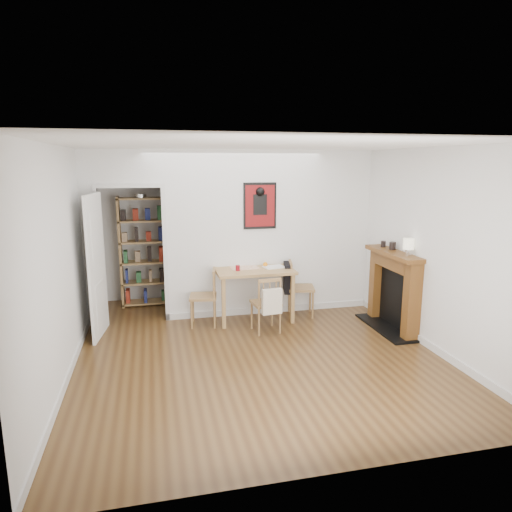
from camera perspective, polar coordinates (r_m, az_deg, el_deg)
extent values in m
plane|color=brown|center=(6.18, -0.28, -11.33)|extent=(5.20, 5.20, 0.00)
plane|color=silver|center=(8.32, -4.23, 3.90)|extent=(4.50, 0.00, 4.50)
plane|color=silver|center=(3.39, 9.46, -7.56)|extent=(4.50, 0.00, 4.50)
plane|color=silver|center=(5.75, -22.73, -0.41)|extent=(0.00, 5.20, 5.20)
plane|color=silver|center=(6.66, 18.96, 1.38)|extent=(0.00, 5.20, 5.20)
plane|color=white|center=(5.70, -0.31, 13.54)|extent=(5.20, 5.20, 0.00)
cube|color=silver|center=(7.28, 1.71, 2.82)|extent=(3.35, 0.10, 2.60)
cube|color=silver|center=(7.10, -19.90, 1.92)|extent=(0.25, 0.10, 2.60)
cube|color=silver|center=(6.96, -15.71, 10.49)|extent=(0.90, 0.10, 0.55)
cube|color=silver|center=(7.13, -18.99, -0.22)|extent=(0.06, 0.14, 2.05)
cube|color=silver|center=(7.09, -11.27, 0.12)|extent=(0.06, 0.14, 2.05)
cube|color=silver|center=(7.51, 1.77, -6.71)|extent=(3.35, 0.02, 0.10)
cube|color=silver|center=(5.57, -22.63, -14.35)|extent=(0.02, 4.00, 0.10)
cube|color=silver|center=(6.50, 20.97, -10.47)|extent=(0.02, 4.00, 0.10)
cube|color=white|center=(6.68, -19.29, -1.23)|extent=(0.15, 0.80, 2.00)
cube|color=black|center=(7.12, 0.49, 6.28)|extent=(0.52, 0.02, 0.72)
cube|color=maroon|center=(7.10, 0.51, 6.28)|extent=(0.46, 0.00, 0.64)
cube|color=#AA7D4F|center=(7.01, -0.24, -1.78)|extent=(1.19, 0.75, 0.04)
cube|color=#AA7D4F|center=(6.73, -4.06, -5.95)|extent=(0.05, 0.05, 0.77)
cube|color=#AA7D4F|center=(6.96, 4.60, -5.36)|extent=(0.05, 0.05, 0.77)
cube|color=#AA7D4F|center=(7.32, -4.83, -4.51)|extent=(0.05, 0.05, 0.77)
cube|color=#AA7D4F|center=(7.53, 3.17, -4.03)|extent=(0.05, 0.05, 0.77)
cube|color=black|center=(7.23, 3.84, -2.70)|extent=(0.18, 0.38, 0.46)
cube|color=beige|center=(6.38, 1.91, -5.64)|extent=(0.29, 0.12, 0.36)
cube|color=#AA7D4F|center=(7.98, -16.57, 0.46)|extent=(0.04, 0.31, 1.87)
cube|color=#AA7D4F|center=(7.97, -11.21, 0.70)|extent=(0.04, 0.31, 1.87)
cube|color=#AA7D4F|center=(8.18, -13.59, -5.58)|extent=(0.79, 0.31, 0.03)
cube|color=#AA7D4F|center=(8.00, -13.83, -0.74)|extent=(0.79, 0.31, 0.03)
cube|color=#AA7D4F|center=(7.85, -14.21, 7.00)|extent=(0.79, 0.31, 0.03)
cube|color=maroon|center=(7.97, -13.89, 0.58)|extent=(0.69, 0.26, 0.26)
cube|color=#5F3216|center=(6.57, 18.91, -5.47)|extent=(0.20, 0.16, 1.10)
cube|color=#5F3216|center=(7.39, 14.90, -3.36)|extent=(0.20, 0.16, 1.10)
cube|color=#5F3216|center=(6.83, 16.85, 0.31)|extent=(0.30, 1.21, 0.06)
cube|color=#5F3216|center=(6.87, 17.00, -0.74)|extent=(0.20, 0.85, 0.20)
cube|color=black|center=(7.03, 17.17, -5.10)|extent=(0.08, 0.81, 0.88)
cube|color=black|center=(7.11, 16.11, -8.55)|extent=(0.45, 1.25, 0.03)
cylinder|color=maroon|center=(6.88, -2.30, -1.50)|extent=(0.07, 0.07, 0.08)
sphere|color=orange|center=(7.14, 1.17, -1.06)|extent=(0.07, 0.07, 0.07)
cube|color=beige|center=(7.08, -1.45, -1.46)|extent=(0.44, 0.34, 0.00)
cube|color=white|center=(7.10, 2.25, -1.37)|extent=(0.36, 0.29, 0.02)
cylinder|color=silver|center=(6.58, 18.47, 0.44)|extent=(0.07, 0.07, 0.08)
cylinder|color=#F3EECB|center=(6.56, 18.54, 1.44)|extent=(0.15, 0.15, 0.15)
cylinder|color=black|center=(6.95, 16.70, 1.23)|extent=(0.09, 0.09, 0.11)
cylinder|color=black|center=(7.13, 15.62, 1.46)|extent=(0.07, 0.07, 0.09)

